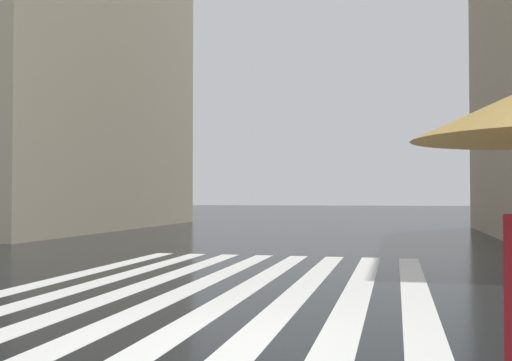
# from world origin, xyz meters

# --- Properties ---
(ground_plane) EXTENTS (220.00, 220.00, 0.00)m
(ground_plane) POSITION_xyz_m (0.00, 0.00, 0.00)
(ground_plane) COLOR black
(zebra_crossing) EXTENTS (13.00, 7.50, 0.01)m
(zebra_crossing) POSITION_xyz_m (4.00, 1.10, 0.00)
(zebra_crossing) COLOR silver
(zebra_crossing) RESTS_ON ground_plane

